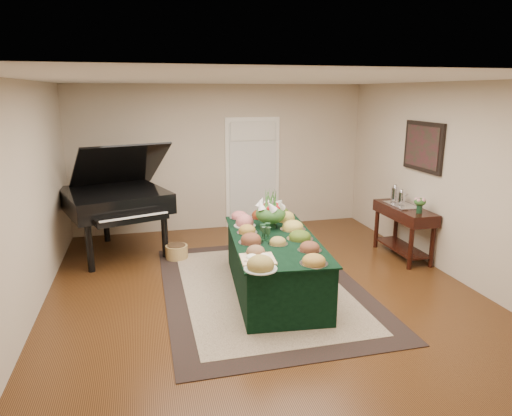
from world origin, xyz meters
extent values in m
plane|color=black|center=(0.00, 0.00, 0.00)|extent=(6.00, 6.00, 0.00)
cube|color=black|center=(0.03, 0.04, 0.01)|extent=(2.60, 3.64, 0.01)
cube|color=#BEAB8E|center=(0.03, 0.04, 0.01)|extent=(2.08, 3.12, 0.01)
cube|color=white|center=(0.60, 2.98, 1.05)|extent=(1.05, 0.04, 2.10)
cube|color=silver|center=(0.60, 2.96, 1.00)|extent=(0.90, 0.06, 2.00)
cube|color=black|center=(0.15, -0.08, 0.36)|extent=(1.20, 2.27, 0.72)
cube|color=black|center=(0.15, -0.08, 0.73)|extent=(1.27, 2.33, 0.02)
cylinder|color=silver|center=(0.54, 0.61, 0.74)|extent=(0.28, 0.28, 0.01)
ellipsoid|color=gold|center=(0.54, 0.61, 0.80)|extent=(0.23, 0.23, 0.11)
cylinder|color=silver|center=(0.49, 0.21, 0.74)|extent=(0.35, 0.35, 0.01)
ellipsoid|color=gold|center=(0.49, 0.21, 0.79)|extent=(0.29, 0.29, 0.09)
cylinder|color=silver|center=(-0.14, 0.22, 0.74)|extent=(0.28, 0.28, 0.01)
ellipsoid|color=#AD7E32|center=(-0.14, 0.22, 0.79)|extent=(0.23, 0.23, 0.08)
cylinder|color=#B8C3B8|center=(-0.10, 0.54, 0.74)|extent=(0.31, 0.31, 0.01)
ellipsoid|color=#E37371|center=(-0.10, 0.54, 0.81)|extent=(0.25, 0.25, 0.12)
cylinder|color=silver|center=(0.57, 0.91, 0.74)|extent=(0.25, 0.25, 0.01)
ellipsoid|color=#476119|center=(0.57, 0.91, 0.79)|extent=(0.20, 0.20, 0.09)
cylinder|color=silver|center=(-0.24, -0.63, 0.74)|extent=(0.27, 0.27, 0.01)
ellipsoid|color=brown|center=(-0.24, -0.63, 0.79)|extent=(0.22, 0.22, 0.08)
cylinder|color=silver|center=(0.45, -0.21, 0.74)|extent=(0.34, 0.34, 0.01)
ellipsoid|color=#476119|center=(0.45, -0.21, 0.79)|extent=(0.28, 0.28, 0.08)
cylinder|color=silver|center=(0.22, 0.90, 0.74)|extent=(0.32, 0.32, 0.01)
ellipsoid|color=maroon|center=(0.22, 0.90, 0.79)|extent=(0.26, 0.26, 0.09)
cylinder|color=#B8C3B8|center=(-0.29, -1.06, 0.74)|extent=(0.36, 0.36, 0.01)
ellipsoid|color=#A28940|center=(-0.29, -1.06, 0.80)|extent=(0.29, 0.29, 0.11)
cylinder|color=silver|center=(0.31, -1.06, 0.74)|extent=(0.31, 0.31, 0.01)
ellipsoid|color=#AD7E32|center=(0.31, -1.06, 0.79)|extent=(0.26, 0.26, 0.08)
cylinder|color=silver|center=(-0.19, -0.19, 0.74)|extent=(0.31, 0.31, 0.01)
ellipsoid|color=brown|center=(-0.19, -0.19, 0.79)|extent=(0.26, 0.26, 0.09)
cylinder|color=silver|center=(0.42, -0.64, 0.74)|extent=(0.29, 0.29, 0.01)
ellipsoid|color=brown|center=(0.42, -0.64, 0.79)|extent=(0.24, 0.24, 0.08)
cylinder|color=silver|center=(0.12, -0.33, 0.74)|extent=(0.25, 0.25, 0.01)
ellipsoid|color=#A28940|center=(0.12, -0.33, 0.78)|extent=(0.20, 0.20, 0.07)
cylinder|color=silver|center=(-0.09, 0.96, 0.74)|extent=(0.29, 0.29, 0.01)
ellipsoid|color=#E37371|center=(-0.09, 0.96, 0.78)|extent=(0.24, 0.24, 0.07)
cube|color=tan|center=(-0.25, -0.79, 0.75)|extent=(0.41, 0.41, 0.02)
ellipsoid|color=white|center=(-0.31, -0.75, 0.79)|extent=(0.14, 0.14, 0.08)
ellipsoid|color=white|center=(-0.17, -0.74, 0.79)|extent=(0.12, 0.12, 0.07)
cube|color=orange|center=(-0.21, -0.87, 0.78)|extent=(0.10, 0.09, 0.05)
cylinder|color=#14331D|center=(0.23, 0.38, 0.82)|extent=(0.16, 0.16, 0.16)
ellipsoid|color=#2F5D25|center=(0.23, 0.38, 0.93)|extent=(0.41, 0.41, 0.27)
cylinder|color=black|center=(-2.26, 1.21, 0.37)|extent=(0.10, 0.10, 0.73)
cylinder|color=black|center=(-1.17, 1.58, 0.37)|extent=(0.10, 0.10, 0.73)
cylinder|color=black|center=(-2.13, 2.63, 0.37)|extent=(0.10, 0.10, 0.73)
cube|color=black|center=(-1.91, 1.99, 0.89)|extent=(1.88, 1.95, 0.31)
cube|color=black|center=(-1.63, 1.15, 0.78)|extent=(1.06, 0.54, 0.10)
cube|color=black|center=(-1.82, 2.18, 1.39)|extent=(1.69, 1.52, 0.81)
cylinder|color=olive|center=(-1.00, 1.45, 0.11)|extent=(0.35, 0.35, 0.22)
cylinder|color=black|center=(2.31, 0.17, 0.32)|extent=(0.07, 0.07, 0.64)
cylinder|color=black|center=(2.68, 0.17, 0.32)|extent=(0.07, 0.07, 0.64)
cylinder|color=black|center=(2.31, 1.19, 0.32)|extent=(0.07, 0.07, 0.64)
cylinder|color=black|center=(2.68, 1.19, 0.32)|extent=(0.07, 0.07, 0.64)
cube|color=black|center=(2.50, 0.68, 0.73)|extent=(0.45, 1.21, 0.18)
cube|color=black|center=(2.50, 0.68, 0.15)|extent=(0.38, 1.06, 0.03)
cube|color=silver|center=(2.50, 0.79, 0.82)|extent=(0.34, 0.58, 0.02)
cylinder|color=#14331D|center=(2.50, 0.31, 0.88)|extent=(0.08, 0.08, 0.13)
ellipsoid|color=pink|center=(2.50, 0.31, 1.00)|extent=(0.19, 0.19, 0.13)
cube|color=black|center=(2.72, 0.68, 1.75)|extent=(0.04, 0.95, 0.75)
cube|color=#4B1422|center=(2.69, 0.68, 1.75)|extent=(0.01, 0.82, 0.62)
camera|label=1|loc=(-1.43, -5.44, 2.56)|focal=32.00mm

